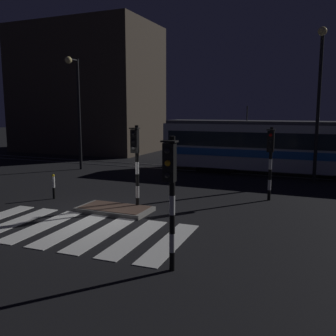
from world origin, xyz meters
The scene contains 13 objects.
ground_plane centered at (0.00, 0.00, 0.00)m, with size 120.00×120.00×0.00m, color black.
rail_near centered at (0.00, 11.38, 0.01)m, with size 80.00×0.12×0.03m, color #59595E.
rail_far centered at (0.00, 12.81, 0.01)m, with size 80.00×0.12×0.03m, color #59595E.
crosswalk_zebra centered at (0.00, -1.61, 0.01)m, with size 7.73×3.98×0.02m.
traffic_island centered at (0.13, 0.92, 0.09)m, with size 2.82×1.48×0.18m.
traffic_light_corner_near_right centered at (4.23, -3.33, 2.18)m, with size 0.36×0.42×3.30m.
traffic_light_median_centre centered at (0.81, 1.45, 2.19)m, with size 0.36×0.42×3.32m.
traffic_light_corner_far_right centered at (5.39, 5.03, 2.10)m, with size 0.36×0.42×3.18m.
street_lamp_trackside_right centered at (7.07, 9.81, 4.95)m, with size 0.44×1.21×7.91m.
street_lamp_trackside_left centered at (-7.40, 8.93, 4.54)m, with size 0.44×1.21×7.16m.
tram centered at (5.15, 12.09, 1.74)m, with size 14.76×2.58×4.15m.
bollard_island_edge centered at (-3.45, 1.70, 0.56)m, with size 0.12×0.12×1.11m.
building_backdrop centered at (-13.70, 19.27, 5.81)m, with size 12.91×8.00×11.62m, color #42382D.
Camera 1 is at (7.53, -11.32, 3.90)m, focal length 40.12 mm.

